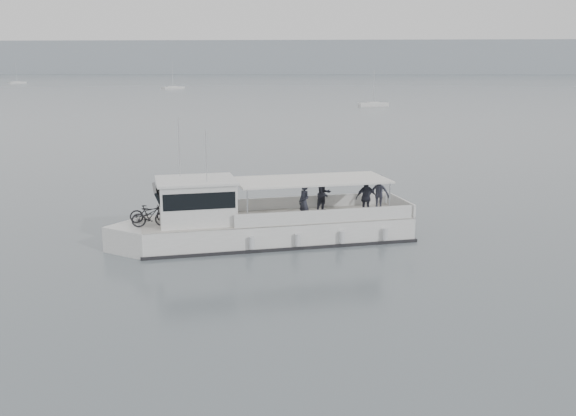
{
  "coord_description": "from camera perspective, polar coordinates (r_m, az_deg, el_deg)",
  "views": [
    {
      "loc": [
        -3.32,
        -32.51,
        8.12
      ],
      "look_at": [
        -5.28,
        -3.51,
        1.6
      ],
      "focal_mm": 40.0,
      "sensor_mm": 36.0,
      "label": 1
    }
  ],
  "objects": [
    {
      "name": "tour_boat",
      "position": [
        29.74,
        -3.29,
        -1.28
      ],
      "size": [
        14.09,
        7.06,
        5.96
      ],
      "rotation": [
        0.0,
        0.0,
        0.3
      ],
      "color": "white",
      "rests_on": "ground"
    },
    {
      "name": "ground",
      "position": [
        33.68,
        9.4,
        -1.48
      ],
      "size": [
        1400.0,
        1400.0,
        0.0
      ],
      "primitive_type": "plane",
      "color": "#565E65",
      "rests_on": "ground"
    },
    {
      "name": "moored_fleet",
      "position": [
        212.39,
        -16.63,
        10.03
      ],
      "size": [
        345.63,
        273.5,
        10.74
      ],
      "color": "white",
      "rests_on": "ground"
    },
    {
      "name": "headland",
      "position": [
        592.55,
        4.28,
        13.18
      ],
      "size": [
        1400.0,
        90.0,
        28.0
      ],
      "primitive_type": "cube",
      "color": "#939EA8",
      "rests_on": "ground"
    }
  ]
}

